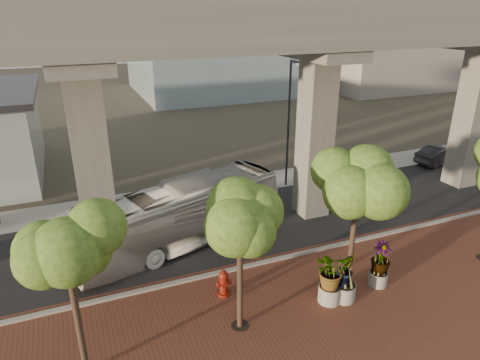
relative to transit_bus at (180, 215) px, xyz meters
name	(u,v)px	position (x,y,z in m)	size (l,w,h in m)	color
ground	(229,248)	(2.12, -1.44, -1.62)	(160.00, 160.00, 0.00)	#3C382C
brick_plaza	(309,357)	(2.12, -9.44, -1.59)	(70.00, 13.00, 0.06)	brown
asphalt_road	(216,230)	(2.12, 0.56, -1.60)	(90.00, 8.00, 0.04)	black
curb_strip	(244,267)	(2.12, -3.44, -1.54)	(70.00, 0.25, 0.16)	#A29F96
far_sidewalk	(189,193)	(2.12, 6.06, -1.59)	(90.00, 3.00, 0.06)	#A29F96
transit_viaduct	(213,100)	(2.12, 0.56, 5.66)	(72.00, 5.60, 12.40)	gray
midrise_block	(385,3)	(40.12, 34.56, 10.38)	(18.00, 16.00, 24.00)	#A49D93
transit_bus	(180,215)	(0.00, 0.00, 0.00)	(2.73, 11.64, 3.24)	silver
parked_car	(440,155)	(22.03, 4.13, -0.91)	(1.51, 4.35, 1.43)	black
fire_hydrant	(224,283)	(0.53, -5.00, -0.97)	(0.62, 0.56, 1.24)	maroon
planter_front	(332,272)	(4.48, -7.07, -0.15)	(2.11, 2.11, 2.32)	#9A968B
planter_right	(381,260)	(7.12, -6.90, -0.28)	(1.98, 1.98, 2.12)	gray
planter_left	(346,271)	(5.12, -7.19, -0.18)	(2.07, 2.07, 2.27)	#A29A92
street_tree_far_west	(66,252)	(-5.23, -7.16, 3.16)	(3.58, 3.58, 6.38)	#403224
street_tree_near_west	(240,215)	(0.43, -7.04, 3.23)	(3.52, 3.52, 6.42)	#403224
street_tree_near_east	(358,192)	(5.64, -6.69, 3.08)	(3.46, 3.46, 6.24)	#403224
streetlamp_east	(290,116)	(8.76, 4.76, 3.31)	(0.42, 1.22, 8.45)	#2C2C31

